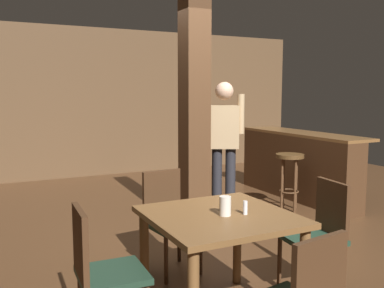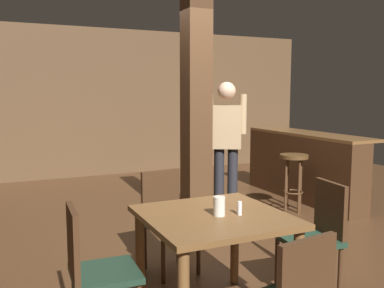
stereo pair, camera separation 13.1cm
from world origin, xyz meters
name	(u,v)px [view 1 (the left image)]	position (x,y,z in m)	size (l,w,h in m)	color
ground_plane	(240,246)	(0.00, 0.00, 0.00)	(10.80, 10.80, 0.00)	#4C301C
wall_back	(115,102)	(0.00, 4.50, 1.40)	(8.00, 0.10, 2.80)	brown
pillar	(194,110)	(-0.19, 0.70, 1.40)	(0.28, 0.28, 2.80)	#4C301C
dining_table	(220,231)	(-0.90, -1.12, 0.63)	(0.97, 0.97, 0.76)	brown
chair_north	(168,216)	(-0.91, -0.22, 0.51)	(0.47, 0.47, 0.89)	#1E3828
chair_east	(319,230)	(0.01, -1.13, 0.51)	(0.47, 0.47, 0.89)	#1E3828
chair_west	(100,268)	(-1.74, -1.08, 0.51)	(0.44, 0.44, 0.89)	#1E3828
napkin_cup	(225,206)	(-0.89, -1.17, 0.83)	(0.08, 0.08, 0.13)	silver
salt_shaker	(245,208)	(-0.75, -1.21, 0.81)	(0.03, 0.03, 0.10)	silver
standing_person	(224,144)	(0.18, 0.65, 1.00)	(0.45, 0.34, 1.72)	tan
bar_counter	(297,165)	(1.88, 1.35, 0.51)	(0.56, 2.31, 1.00)	brown
bar_stool_near	(290,168)	(1.35, 0.87, 0.59)	(0.38, 0.38, 0.77)	#4C3319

